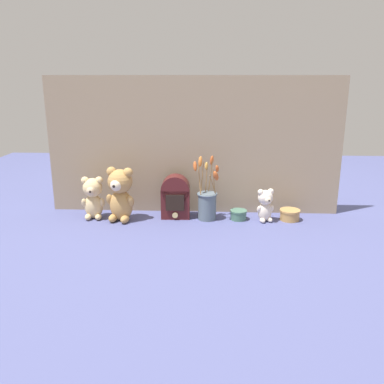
{
  "coord_description": "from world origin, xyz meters",
  "views": [
    {
      "loc": [
        0.11,
        -2.14,
        0.78
      ],
      "look_at": [
        0.0,
        0.02,
        0.16
      ],
      "focal_mm": 38.0,
      "sensor_mm": 36.0,
      "label": 1
    }
  ],
  "objects_px": {
    "teddy_bear_large": "(120,193)",
    "decorative_tin_short": "(290,215)",
    "teddy_bear_small": "(265,205)",
    "vintage_radio": "(176,197)",
    "decorative_tin_tall": "(238,215)",
    "teddy_bear_medium": "(93,197)",
    "flower_vase": "(207,202)"
  },
  "relations": [
    {
      "from": "decorative_tin_tall",
      "to": "teddy_bear_medium",
      "type": "bearing_deg",
      "value": -178.5
    },
    {
      "from": "flower_vase",
      "to": "decorative_tin_short",
      "type": "bearing_deg",
      "value": 1.14
    },
    {
      "from": "teddy_bear_small",
      "to": "vintage_radio",
      "type": "relative_size",
      "value": 0.76
    },
    {
      "from": "teddy_bear_small",
      "to": "teddy_bear_large",
      "type": "bearing_deg",
      "value": -178.07
    },
    {
      "from": "flower_vase",
      "to": "decorative_tin_short",
      "type": "height_order",
      "value": "flower_vase"
    },
    {
      "from": "flower_vase",
      "to": "vintage_radio",
      "type": "xyz_separation_m",
      "value": [
        -0.18,
        0.02,
        0.02
      ]
    },
    {
      "from": "teddy_bear_small",
      "to": "vintage_radio",
      "type": "bearing_deg",
      "value": 175.22
    },
    {
      "from": "teddy_bear_large",
      "to": "teddy_bear_small",
      "type": "bearing_deg",
      "value": 1.93
    },
    {
      "from": "teddy_bear_large",
      "to": "teddy_bear_small",
      "type": "xyz_separation_m",
      "value": [
        0.8,
        0.03,
        -0.06
      ]
    },
    {
      "from": "teddy_bear_medium",
      "to": "flower_vase",
      "type": "height_order",
      "value": "flower_vase"
    },
    {
      "from": "teddy_bear_medium",
      "to": "vintage_radio",
      "type": "relative_size",
      "value": 0.99
    },
    {
      "from": "flower_vase",
      "to": "decorative_tin_short",
      "type": "relative_size",
      "value": 3.18
    },
    {
      "from": "teddy_bear_large",
      "to": "decorative_tin_short",
      "type": "bearing_deg",
      "value": 3.32
    },
    {
      "from": "teddy_bear_small",
      "to": "vintage_radio",
      "type": "xyz_separation_m",
      "value": [
        -0.5,
        0.04,
        0.03
      ]
    },
    {
      "from": "teddy_bear_small",
      "to": "flower_vase",
      "type": "relative_size",
      "value": 0.52
    },
    {
      "from": "decorative_tin_tall",
      "to": "decorative_tin_short",
      "type": "bearing_deg",
      "value": 1.1
    },
    {
      "from": "teddy_bear_large",
      "to": "flower_vase",
      "type": "distance_m",
      "value": 0.48
    },
    {
      "from": "teddy_bear_small",
      "to": "decorative_tin_tall",
      "type": "bearing_deg",
      "value": 171.23
    },
    {
      "from": "teddy_bear_large",
      "to": "decorative_tin_short",
      "type": "distance_m",
      "value": 0.95
    },
    {
      "from": "teddy_bear_medium",
      "to": "decorative_tin_tall",
      "type": "xyz_separation_m",
      "value": [
        0.82,
        0.02,
        -0.1
      ]
    },
    {
      "from": "teddy_bear_small",
      "to": "decorative_tin_short",
      "type": "xyz_separation_m",
      "value": [
        0.14,
        0.03,
        -0.07
      ]
    },
    {
      "from": "teddy_bear_medium",
      "to": "flower_vase",
      "type": "relative_size",
      "value": 0.68
    },
    {
      "from": "teddy_bear_large",
      "to": "flower_vase",
      "type": "height_order",
      "value": "flower_vase"
    },
    {
      "from": "decorative_tin_tall",
      "to": "decorative_tin_short",
      "type": "distance_m",
      "value": 0.29
    },
    {
      "from": "decorative_tin_tall",
      "to": "decorative_tin_short",
      "type": "height_order",
      "value": "decorative_tin_short"
    },
    {
      "from": "decorative_tin_short",
      "to": "teddy_bear_large",
      "type": "bearing_deg",
      "value": -176.68
    },
    {
      "from": "teddy_bear_large",
      "to": "decorative_tin_short",
      "type": "relative_size",
      "value": 2.69
    },
    {
      "from": "decorative_tin_tall",
      "to": "decorative_tin_short",
      "type": "xyz_separation_m",
      "value": [
        0.29,
        0.01,
        0.0
      ]
    },
    {
      "from": "decorative_tin_short",
      "to": "teddy_bear_medium",
      "type": "bearing_deg",
      "value": -178.6
    },
    {
      "from": "teddy_bear_medium",
      "to": "teddy_bear_small",
      "type": "bearing_deg",
      "value": -0.05
    },
    {
      "from": "decorative_tin_tall",
      "to": "teddy_bear_small",
      "type": "bearing_deg",
      "value": -8.77
    },
    {
      "from": "flower_vase",
      "to": "teddy_bear_large",
      "type": "bearing_deg",
      "value": -174.58
    }
  ]
}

